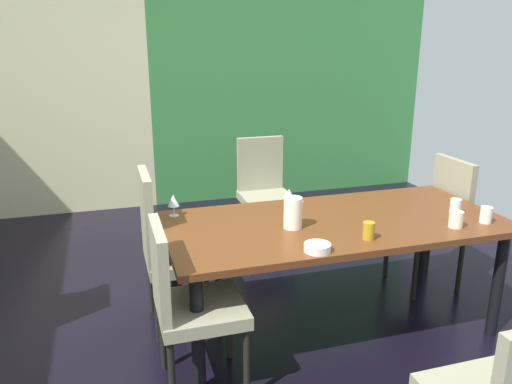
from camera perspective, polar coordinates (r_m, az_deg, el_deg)
The scene contains 15 objects.
ground_plane at distance 3.30m, azimuth -3.22°, elevation -16.19°, with size 6.27×5.78×0.02m, color black.
garden_window_panel at distance 5.94m, azimuth 4.21°, elevation 13.58°, with size 3.28×0.10×2.90m, color #33773B.
dining_table at distance 3.13m, azimuth 8.97°, elevation -4.46°, with size 2.08×0.97×0.73m.
chair_head_far at distance 4.44m, azimuth 0.92°, elevation 0.54°, with size 0.44×0.45×0.97m.
chair_left_far at distance 3.20m, azimuth -10.12°, elevation -5.94°, with size 0.45×0.44×1.04m.
chair_left_near at distance 2.63m, azimuth -8.02°, elevation -12.00°, with size 0.45×0.44×0.93m.
chair_right_far at distance 3.93m, azimuth 19.88°, elevation -2.70°, with size 0.44×0.44×0.97m.
wine_glass_corner at distance 3.22m, azimuth 3.79°, elevation -0.30°, with size 0.07×0.07×0.14m.
wine_glass_east at distance 3.15m, azimuth -9.42°, elevation -1.02°, with size 0.07×0.07×0.14m.
serving_bowl_front at distance 2.64m, azimuth 7.03°, elevation -6.31°, with size 0.14×0.14×0.04m, color white.
cup_near_window at distance 3.31m, azimuth 24.80°, elevation -2.38°, with size 0.07×0.07×0.10m, color silver.
cup_north at distance 3.17m, azimuth 21.90°, elevation -2.90°, with size 0.08×0.08×0.10m, color beige.
cup_south at distance 3.41m, azimuth 21.85°, elevation -1.54°, with size 0.07×0.07×0.10m, color silver.
cup_center at distance 2.83m, azimuth 12.76°, elevation -4.34°, with size 0.07×0.07×0.10m, color #AE8419.
pitcher_left at distance 2.92m, azimuth 4.25°, elevation -2.35°, with size 0.12×0.11×0.19m.
Camera 1 is at (-0.63, -2.69, 1.79)m, focal length 35.00 mm.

